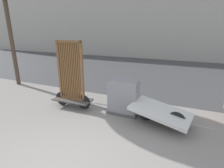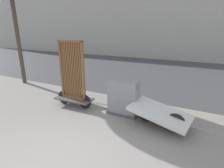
{
  "view_description": "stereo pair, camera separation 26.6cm",
  "coord_description": "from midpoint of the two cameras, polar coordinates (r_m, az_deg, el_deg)",
  "views": [
    {
      "loc": [
        1.96,
        -2.02,
        2.56
      ],
      "look_at": [
        0.0,
        2.52,
        1.01
      ],
      "focal_mm": 28.0,
      "sensor_mm": 36.0,
      "label": 1
    },
    {
      "loc": [
        2.2,
        -1.91,
        2.56
      ],
      "look_at": [
        0.0,
        2.52,
        1.01
      ],
      "focal_mm": 28.0,
      "sensor_mm": 36.0,
      "label": 2
    }
  ],
  "objects": [
    {
      "name": "bike_cart_with_bedframe",
      "position": [
        5.97,
        -14.31,
        0.13
      ],
      "size": [
        2.04,
        0.6,
        2.24
      ],
      "rotation": [
        0.0,
        0.0,
        0.03
      ],
      "color": "#4C4742",
      "rests_on": "ground_plane"
    },
    {
      "name": "bike_cart_with_mattress",
      "position": [
        5.04,
        14.19,
        -9.06
      ],
      "size": [
        2.22,
        1.25,
        0.55
      ],
      "rotation": [
        0.0,
        0.0,
        -0.17
      ],
      "color": "#4C4742",
      "rests_on": "ground_plane"
    },
    {
      "name": "road_strip",
      "position": [
        11.36,
        12.19,
        4.04
      ],
      "size": [
        56.0,
        9.77,
        0.01
      ],
      "color": "#424244",
      "rests_on": "ground_plane"
    },
    {
      "name": "building_facade",
      "position": [
        18.01,
        18.1,
        23.86
      ],
      "size": [
        48.0,
        4.0,
        9.63
      ],
      "color": "#B2ADA3",
      "rests_on": "ground_plane"
    },
    {
      "name": "utility_cabinet",
      "position": [
        5.46,
        2.34,
        -4.71
      ],
      "size": [
        0.96,
        0.53,
        1.09
      ],
      "color": "#4C4C4C",
      "rests_on": "ground_plane"
    }
  ]
}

